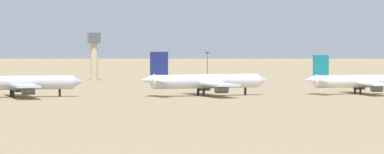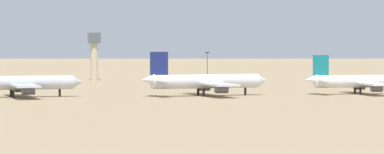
{
  "view_description": "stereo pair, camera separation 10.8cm",
  "coord_description": "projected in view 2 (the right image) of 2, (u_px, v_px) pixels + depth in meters",
  "views": [
    {
      "loc": [
        -76.86,
        -325.38,
        18.28
      ],
      "look_at": [
        -1.97,
        17.23,
        6.0
      ],
      "focal_mm": 103.29,
      "sensor_mm": 36.0,
      "label": 1
    },
    {
      "loc": [
        -76.75,
        -325.4,
        18.28
      ],
      "look_at": [
        -1.97,
        17.23,
        6.0
      ],
      "focal_mm": 103.29,
      "sensor_mm": 36.0,
      "label": 2
    }
  ],
  "objects": [
    {
      "name": "ground",
      "position": [
        210.0,
        99.0,
        334.72
      ],
      "size": [
        4000.0,
        4000.0,
        0.0
      ],
      "primitive_type": "plane",
      "color": "#9E8460"
    },
    {
      "name": "ridge_east",
      "position": [
        269.0,
        21.0,
        1334.25
      ],
      "size": [
        280.93,
        198.63,
        77.56
      ],
      "primitive_type": "pyramid",
      "rotation": [
        0.0,
        0.0,
        0.02
      ],
      "color": "slate",
      "rests_on": "ground"
    },
    {
      "name": "parked_jet_teal_3",
      "position": [
        16.0,
        83.0,
        341.46
      ],
      "size": [
        41.82,
        35.26,
        13.81
      ],
      "rotation": [
        0.0,
        0.0,
        0.08
      ],
      "color": "silver",
      "rests_on": "ground"
    },
    {
      "name": "parked_jet_navy_4",
      "position": [
        205.0,
        81.0,
        349.89
      ],
      "size": [
        42.68,
        36.15,
        14.09
      ],
      "rotation": [
        0.0,
        0.0,
        0.12
      ],
      "color": "silver",
      "rests_on": "ground"
    },
    {
      "name": "parked_jet_teal_5",
      "position": [
        361.0,
        81.0,
        360.76
      ],
      "size": [
        38.95,
        32.56,
        12.91
      ],
      "rotation": [
        0.0,
        0.0,
        0.0
      ],
      "color": "white",
      "rests_on": "ground"
    },
    {
      "name": "control_tower",
      "position": [
        94.0,
        52.0,
        479.29
      ],
      "size": [
        5.2,
        5.2,
        20.81
      ],
      "color": "#C6B793",
      "rests_on": "ground"
    },
    {
      "name": "light_pole_mid",
      "position": [
        207.0,
        64.0,
        458.66
      ],
      "size": [
        1.8,
        0.5,
        12.65
      ],
      "color": "#59595E",
      "rests_on": "ground"
    }
  ]
}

